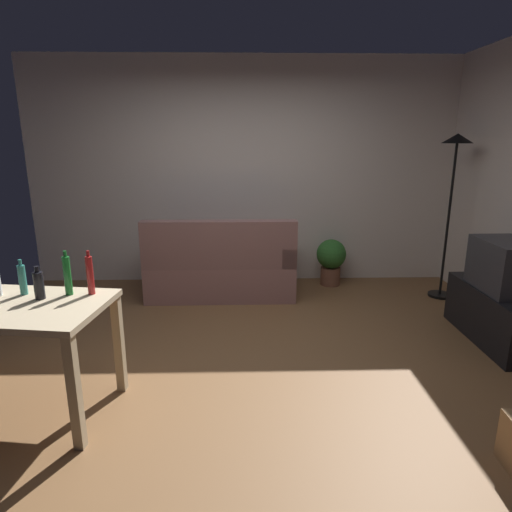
{
  "coord_description": "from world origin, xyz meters",
  "views": [
    {
      "loc": [
        -0.0,
        -3.27,
        1.77
      ],
      "look_at": [
        0.1,
        0.5,
        0.75
      ],
      "focal_mm": 30.85,
      "sensor_mm": 36.0,
      "label": 1
    }
  ],
  "objects_px": {
    "bottle_dark": "(39,285)",
    "bottle_green": "(68,275)",
    "bottle_tall": "(23,279)",
    "desk": "(11,320)",
    "couch": "(221,269)",
    "tv_stand": "(498,316)",
    "potted_plant": "(331,259)",
    "torchiere_lamp": "(454,172)",
    "bottle_red": "(91,275)",
    "tv": "(507,266)"
  },
  "relations": [
    {
      "from": "tv_stand",
      "to": "potted_plant",
      "type": "xyz_separation_m",
      "value": [
        -1.19,
        1.6,
        0.09
      ]
    },
    {
      "from": "torchiere_lamp",
      "to": "bottle_green",
      "type": "height_order",
      "value": "torchiere_lamp"
    },
    {
      "from": "tv",
      "to": "bottle_green",
      "type": "height_order",
      "value": "bottle_green"
    },
    {
      "from": "bottle_tall",
      "to": "bottle_red",
      "type": "relative_size",
      "value": 0.81
    },
    {
      "from": "potted_plant",
      "to": "bottle_dark",
      "type": "relative_size",
      "value": 2.6
    },
    {
      "from": "potted_plant",
      "to": "bottle_red",
      "type": "xyz_separation_m",
      "value": [
        -2.08,
        -2.38,
        0.56
      ]
    },
    {
      "from": "couch",
      "to": "potted_plant",
      "type": "height_order",
      "value": "couch"
    },
    {
      "from": "desk",
      "to": "bottle_red",
      "type": "distance_m",
      "value": 0.55
    },
    {
      "from": "torchiere_lamp",
      "to": "bottle_red",
      "type": "bearing_deg",
      "value": -149.54
    },
    {
      "from": "torchiere_lamp",
      "to": "bottle_red",
      "type": "distance_m",
      "value": 3.83
    },
    {
      "from": "tv_stand",
      "to": "tv",
      "type": "xyz_separation_m",
      "value": [
        0.0,
        0.0,
        0.46
      ]
    },
    {
      "from": "torchiere_lamp",
      "to": "bottle_dark",
      "type": "height_order",
      "value": "torchiere_lamp"
    },
    {
      "from": "bottle_dark",
      "to": "bottle_green",
      "type": "xyz_separation_m",
      "value": [
        0.16,
        0.07,
        0.04
      ]
    },
    {
      "from": "couch",
      "to": "torchiere_lamp",
      "type": "xyz_separation_m",
      "value": [
        2.52,
        -0.14,
        1.1
      ]
    },
    {
      "from": "potted_plant",
      "to": "bottle_dark",
      "type": "distance_m",
      "value": 3.47
    },
    {
      "from": "couch",
      "to": "bottle_green",
      "type": "xyz_separation_m",
      "value": [
        -0.89,
        -2.07,
        0.59
      ]
    },
    {
      "from": "tv_stand",
      "to": "bottle_red",
      "type": "xyz_separation_m",
      "value": [
        -3.27,
        -0.77,
        0.65
      ]
    },
    {
      "from": "potted_plant",
      "to": "torchiere_lamp",
      "type": "bearing_deg",
      "value": -20.91
    },
    {
      "from": "tv",
      "to": "bottle_tall",
      "type": "distance_m",
      "value": 3.8
    },
    {
      "from": "couch",
      "to": "desk",
      "type": "bearing_deg",
      "value": 61.38
    },
    {
      "from": "couch",
      "to": "bottle_tall",
      "type": "bearing_deg",
      "value": 59.84
    },
    {
      "from": "torchiere_lamp",
      "to": "desk",
      "type": "bearing_deg",
      "value": -150.76
    },
    {
      "from": "tv_stand",
      "to": "potted_plant",
      "type": "relative_size",
      "value": 1.93
    },
    {
      "from": "tv",
      "to": "bottle_dark",
      "type": "xyz_separation_m",
      "value": [
        -3.57,
        -0.86,
        0.15
      ]
    },
    {
      "from": "tv",
      "to": "bottle_red",
      "type": "xyz_separation_m",
      "value": [
        -3.27,
        -0.77,
        0.19
      ]
    },
    {
      "from": "tv_stand",
      "to": "couch",
      "type": "bearing_deg",
      "value": 62.89
    },
    {
      "from": "torchiere_lamp",
      "to": "potted_plant",
      "type": "relative_size",
      "value": 3.18
    },
    {
      "from": "potted_plant",
      "to": "bottle_dark",
      "type": "height_order",
      "value": "bottle_dark"
    },
    {
      "from": "desk",
      "to": "bottle_dark",
      "type": "xyz_separation_m",
      "value": [
        0.17,
        0.08,
        0.2
      ]
    },
    {
      "from": "tv",
      "to": "desk",
      "type": "distance_m",
      "value": 3.86
    },
    {
      "from": "tv_stand",
      "to": "bottle_red",
      "type": "relative_size",
      "value": 3.71
    },
    {
      "from": "tv_stand",
      "to": "desk",
      "type": "height_order",
      "value": "desk"
    },
    {
      "from": "bottle_dark",
      "to": "bottle_green",
      "type": "height_order",
      "value": "bottle_green"
    },
    {
      "from": "bottle_tall",
      "to": "tv",
      "type": "bearing_deg",
      "value": 11.7
    },
    {
      "from": "desk",
      "to": "bottle_green",
      "type": "height_order",
      "value": "bottle_green"
    },
    {
      "from": "torchiere_lamp",
      "to": "potted_plant",
      "type": "height_order",
      "value": "torchiere_lamp"
    },
    {
      "from": "potted_plant",
      "to": "bottle_tall",
      "type": "bearing_deg",
      "value": -136.84
    },
    {
      "from": "bottle_tall",
      "to": "bottle_dark",
      "type": "bearing_deg",
      "value": -31.37
    },
    {
      "from": "desk",
      "to": "bottle_green",
      "type": "relative_size",
      "value": 4.29
    },
    {
      "from": "couch",
      "to": "tv_stand",
      "type": "relative_size",
      "value": 1.51
    },
    {
      "from": "tv",
      "to": "bottle_tall",
      "type": "xyz_separation_m",
      "value": [
        -3.72,
        -0.77,
        0.16
      ]
    },
    {
      "from": "tv",
      "to": "bottle_dark",
      "type": "distance_m",
      "value": 3.68
    },
    {
      "from": "tv_stand",
      "to": "tv",
      "type": "distance_m",
      "value": 0.46
    },
    {
      "from": "bottle_tall",
      "to": "desk",
      "type": "bearing_deg",
      "value": -97.11
    },
    {
      "from": "tv_stand",
      "to": "bottle_tall",
      "type": "distance_m",
      "value": 3.85
    },
    {
      "from": "desk",
      "to": "bottle_red",
      "type": "bearing_deg",
      "value": 27.69
    },
    {
      "from": "tv",
      "to": "potted_plant",
      "type": "bearing_deg",
      "value": 36.61
    },
    {
      "from": "bottle_green",
      "to": "bottle_red",
      "type": "distance_m",
      "value": 0.14
    },
    {
      "from": "tv_stand",
      "to": "bottle_tall",
      "type": "bearing_deg",
      "value": 101.71
    },
    {
      "from": "couch",
      "to": "bottle_tall",
      "type": "distance_m",
      "value": 2.45
    }
  ]
}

